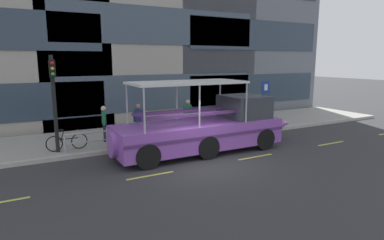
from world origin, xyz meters
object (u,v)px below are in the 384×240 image
at_px(leaned_bicycle, 67,142).
at_px(duck_tour_boat, 209,128).
at_px(pedestrian_mid_right, 138,118).
at_px(traffic_light_pole, 54,95).
at_px(parking_sign, 265,95).
at_px(pedestrian_near_stern, 104,120).
at_px(pedestrian_near_bow, 226,112).
at_px(pedestrian_mid_left, 188,113).

bearing_deg(leaned_bicycle, duck_tour_boat, -23.20).
distance_m(leaned_bicycle, pedestrian_mid_right, 3.59).
xyz_separation_m(traffic_light_pole, duck_tour_boat, (6.20, -2.32, -1.62)).
height_order(duck_tour_boat, pedestrian_mid_right, duck_tour_boat).
height_order(parking_sign, leaned_bicycle, parking_sign).
height_order(parking_sign, pedestrian_mid_right, parking_sign).
bearing_deg(parking_sign, pedestrian_near_stern, 175.61).
distance_m(parking_sign, leaned_bicycle, 11.31).
relative_size(leaned_bicycle, pedestrian_near_bow, 1.04).
distance_m(duck_tour_boat, pedestrian_near_bow, 4.04).
relative_size(traffic_light_pole, pedestrian_mid_right, 2.34).
xyz_separation_m(leaned_bicycle, pedestrian_near_stern, (1.83, 0.75, 0.68)).
bearing_deg(traffic_light_pole, parking_sign, 1.00).
bearing_deg(pedestrian_mid_left, pedestrian_near_bow, -10.95).
xyz_separation_m(traffic_light_pole, pedestrian_near_stern, (2.23, 0.92, -1.44)).
distance_m(duck_tour_boat, pedestrian_mid_right, 3.80).
bearing_deg(pedestrian_near_bow, parking_sign, -7.42).
relative_size(parking_sign, pedestrian_near_stern, 1.55).
bearing_deg(pedestrian_near_stern, pedestrian_near_bow, -3.25).
bearing_deg(pedestrian_near_stern, duck_tour_boat, -39.21).
bearing_deg(pedestrian_mid_right, parking_sign, -3.58).
xyz_separation_m(pedestrian_near_bow, pedestrian_mid_left, (-2.23, 0.43, 0.06)).
bearing_deg(pedestrian_mid_left, traffic_light_pole, -171.93).
bearing_deg(parking_sign, traffic_light_pole, -179.00).
relative_size(traffic_light_pole, duck_tour_boat, 0.43).
distance_m(leaned_bicycle, pedestrian_near_stern, 2.09).
relative_size(leaned_bicycle, pedestrian_near_stern, 1.00).
xyz_separation_m(parking_sign, pedestrian_near_stern, (-9.38, 0.72, -0.78)).
bearing_deg(pedestrian_mid_left, pedestrian_mid_right, -174.53).
height_order(traffic_light_pole, pedestrian_near_stern, traffic_light_pole).
xyz_separation_m(parking_sign, leaned_bicycle, (-11.22, -0.03, -1.46)).
relative_size(parking_sign, duck_tour_boat, 0.28).
distance_m(traffic_light_pole, leaned_bicycle, 2.16).
relative_size(traffic_light_pole, pedestrian_near_stern, 2.36).
bearing_deg(pedestrian_near_stern, pedestrian_mid_right, -8.15).
height_order(leaned_bicycle, pedestrian_mid_left, pedestrian_mid_left).
bearing_deg(pedestrian_mid_right, pedestrian_near_stern, 171.85).
bearing_deg(duck_tour_boat, leaned_bicycle, 156.80).
height_order(duck_tour_boat, pedestrian_near_stern, duck_tour_boat).
distance_m(pedestrian_mid_left, pedestrian_mid_right, 2.95).
xyz_separation_m(parking_sign, pedestrian_near_bow, (-2.56, 0.33, -0.82)).
bearing_deg(pedestrian_near_bow, traffic_light_pole, -176.62).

